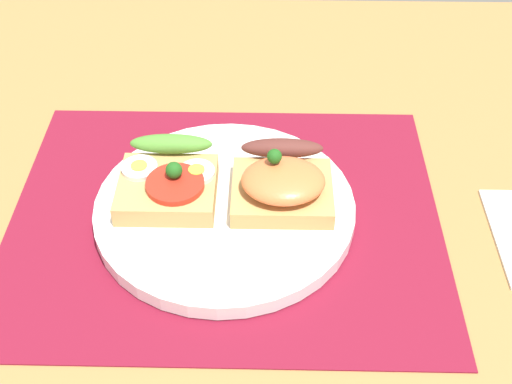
% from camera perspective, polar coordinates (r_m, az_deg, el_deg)
% --- Properties ---
extents(ground_plane, '(1.20, 0.90, 0.03)m').
position_cam_1_polar(ground_plane, '(0.66, -2.60, -3.12)').
color(ground_plane, '#A0723E').
extents(placemat, '(0.42, 0.34, 0.00)m').
position_cam_1_polar(placemat, '(0.65, -2.65, -2.05)').
color(placemat, maroon).
rests_on(placemat, ground_plane).
extents(plate, '(0.25, 0.25, 0.02)m').
position_cam_1_polar(plate, '(0.64, -2.68, -1.46)').
color(plate, white).
rests_on(plate, placemat).
extents(sandwich_egg_tomato, '(0.09, 0.10, 0.04)m').
position_cam_1_polar(sandwich_egg_tomato, '(0.64, -7.48, 0.97)').
color(sandwich_egg_tomato, tan).
rests_on(sandwich_egg_tomato, plate).
extents(sandwich_salmon, '(0.10, 0.10, 0.06)m').
position_cam_1_polar(sandwich_salmon, '(0.63, 2.28, 0.90)').
color(sandwich_salmon, tan).
rests_on(sandwich_salmon, plate).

